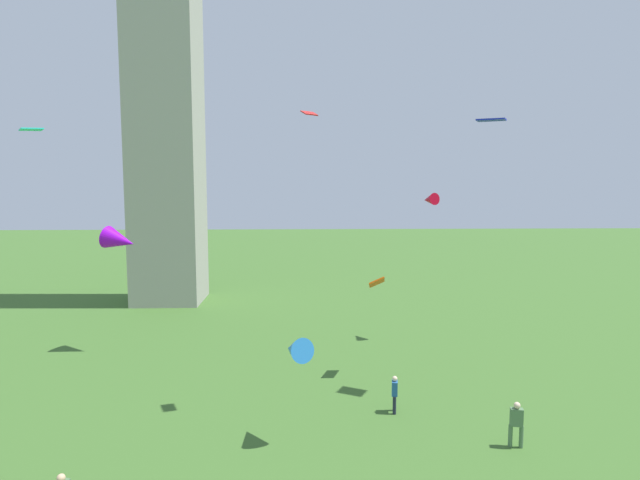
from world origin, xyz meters
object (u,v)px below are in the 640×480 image
object	(u,v)px
monument_obelisk	(163,14)
kite_flying_7	(429,200)
person_1	(395,392)
kite_flying_8	(377,282)
kite_flying_6	(295,349)
kite_flying_4	(309,113)
kite_flying_1	(120,240)
person_2	(516,422)
kite_flying_5	(31,129)
kite_flying_2	(491,120)

from	to	relation	value
monument_obelisk	kite_flying_7	bearing A→B (deg)	-31.04
person_1	kite_flying_7	bearing A→B (deg)	-10.60
kite_flying_8	kite_flying_6	bearing A→B (deg)	157.81
kite_flying_4	kite_flying_1	bearing A→B (deg)	35.94
person_2	kite_flying_7	bearing A→B (deg)	103.23
monument_obelisk	kite_flying_1	size ratio (longest dim) A/B	19.55
kite_flying_1	kite_flying_5	size ratio (longest dim) A/B	1.73
monument_obelisk	kite_flying_6	xyz separation A→B (m)	(11.50, -25.95, -21.21)
kite_flying_8	kite_flying_5	bearing A→B (deg)	86.60
monument_obelisk	kite_flying_4	xyz separation A→B (m)	(12.14, -23.04, -11.49)
person_1	kite_flying_7	world-z (taller)	kite_flying_7
monument_obelisk	person_1	xyz separation A→B (m)	(15.98, -23.68, -23.98)
kite_flying_7	kite_flying_5	bearing A→B (deg)	-17.92
kite_flying_4	kite_flying_5	size ratio (longest dim) A/B	0.65
kite_flying_6	kite_flying_4	bearing A→B (deg)	-128.51
person_2	kite_flying_2	xyz separation A→B (m)	(0.64, 5.54, 12.36)
person_1	person_2	size ratio (longest dim) A/B	0.93
kite_flying_4	kite_flying_6	bearing A→B (deg)	151.35
kite_flying_1	monument_obelisk	bearing A→B (deg)	21.11
kite_flying_4	kite_flying_5	distance (m)	18.55
kite_flying_5	kite_flying_7	size ratio (longest dim) A/B	1.04
kite_flying_1	person_2	bearing A→B (deg)	-104.64
kite_flying_6	kite_flying_8	distance (m)	8.41
kite_flying_8	person_1	bearing A→B (deg)	-168.93
kite_flying_1	kite_flying_6	size ratio (longest dim) A/B	1.37
person_2	kite_flying_8	world-z (taller)	kite_flying_8
kite_flying_4	kite_flying_7	bearing A→B (deg)	-53.22
kite_flying_4	kite_flying_8	bearing A→B (deg)	-57.90
person_1	kite_flying_2	xyz separation A→B (m)	(4.85, 2.24, 12.44)
kite_flying_5	kite_flying_7	world-z (taller)	kite_flying_5
person_1	kite_flying_8	xyz separation A→B (m)	(-0.15, 4.80, 4.15)
kite_flying_2	kite_flying_7	xyz separation A→B (m)	(-0.56, 9.24, -4.01)
kite_flying_1	kite_flying_5	distance (m)	8.28
monument_obelisk	person_2	xyz separation A→B (m)	(20.20, -26.98, -23.90)
person_2	kite_flying_2	distance (m)	13.56
person_2	kite_flying_1	distance (m)	24.16
kite_flying_2	kite_flying_5	size ratio (longest dim) A/B	1.07
person_1	kite_flying_8	world-z (taller)	kite_flying_8
kite_flying_4	kite_flying_7	world-z (taller)	kite_flying_4
kite_flying_4	kite_flying_8	size ratio (longest dim) A/B	0.80
kite_flying_5	kite_flying_7	distance (m)	24.99
person_1	kite_flying_8	bearing A→B (deg)	11.71
kite_flying_2	kite_flying_6	world-z (taller)	kite_flying_2
person_2	kite_flying_5	bearing A→B (deg)	166.24
kite_flying_5	kite_flying_7	bearing A→B (deg)	-32.87
kite_flying_2	kite_flying_6	bearing A→B (deg)	53.24
monument_obelisk	kite_flying_8	size ratio (longest dim) A/B	41.58
person_2	kite_flying_1	size ratio (longest dim) A/B	0.72
person_1	kite_flying_1	bearing A→B (deg)	68.02
person_2	kite_flying_5	distance (m)	30.26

